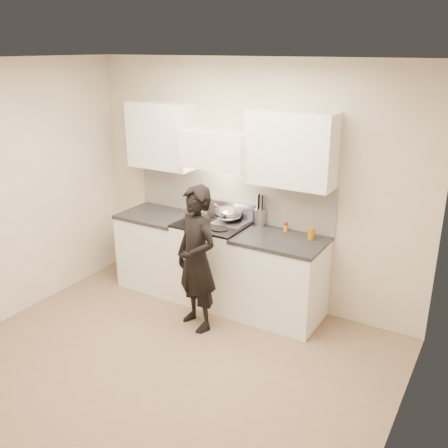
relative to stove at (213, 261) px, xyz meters
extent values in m
plane|color=#85684F|center=(0.30, -1.42, -0.47)|extent=(4.00, 4.00, 0.00)
cube|color=beige|center=(0.30, 0.33, 0.88)|extent=(4.00, 0.04, 2.70)
cube|color=beige|center=(2.30, -1.42, 0.88)|extent=(0.04, 3.50, 2.70)
cube|color=white|center=(0.30, -1.42, 2.22)|extent=(4.00, 3.50, 0.02)
cube|color=white|center=(0.05, 0.31, 0.71)|extent=(2.50, 0.02, 0.53)
cube|color=#ADAABD|center=(0.00, 0.28, 0.56)|extent=(0.76, 0.08, 0.20)
cube|color=white|center=(0.00, 0.13, 1.28)|extent=(0.76, 0.40, 0.40)
cylinder|color=#A8A8B5|center=(0.00, -0.05, 1.10)|extent=(0.66, 0.02, 0.02)
cube|color=white|center=(0.83, 0.16, 1.35)|extent=(0.90, 0.33, 0.75)
cube|color=white|center=(-0.78, 0.16, 1.35)|extent=(0.80, 0.33, 0.75)
cube|color=beige|center=(0.43, 0.30, 0.63)|extent=(0.08, 0.01, 0.12)
cube|color=white|center=(0.00, 0.00, -0.01)|extent=(0.76, 0.65, 0.92)
cube|color=black|center=(0.00, 0.00, 0.46)|extent=(0.76, 0.65, 0.02)
cube|color=silver|center=(0.16, 0.12, 0.47)|extent=(0.36, 0.34, 0.01)
cylinder|color=#A8A8B5|center=(0.00, -0.29, 0.31)|extent=(0.62, 0.02, 0.02)
cylinder|color=black|center=(-0.18, -0.15, 0.48)|extent=(0.18, 0.18, 0.01)
cylinder|color=black|center=(0.18, -0.15, 0.48)|extent=(0.18, 0.18, 0.01)
cylinder|color=black|center=(-0.18, 0.15, 0.48)|extent=(0.18, 0.18, 0.01)
cylinder|color=black|center=(0.18, 0.15, 0.48)|extent=(0.18, 0.18, 0.01)
cube|color=white|center=(0.83, 0.00, -0.03)|extent=(0.90, 0.65, 0.88)
cube|color=black|center=(0.83, 0.00, 0.43)|extent=(0.92, 0.67, 0.04)
cube|color=white|center=(-0.78, 0.00, -0.03)|extent=(0.80, 0.65, 0.88)
cube|color=black|center=(-0.78, 0.00, 0.43)|extent=(0.82, 0.67, 0.04)
ellipsoid|color=#A8A8B5|center=(0.13, 0.12, 0.57)|extent=(0.30, 0.30, 0.16)
torus|color=#A8A8B5|center=(0.13, 0.12, 0.60)|extent=(0.31, 0.31, 0.01)
ellipsoid|color=beige|center=(0.13, 0.12, 0.56)|extent=(0.17, 0.17, 0.08)
cylinder|color=silver|center=(0.09, 0.00, 0.65)|extent=(0.02, 0.22, 0.16)
cylinder|color=#A8A8B5|center=(-0.15, -0.13, 0.56)|extent=(0.23, 0.23, 0.15)
cube|color=#A8A8B5|center=(-0.29, -0.13, 0.61)|extent=(0.05, 0.03, 0.01)
cube|color=#A8A8B5|center=(-0.02, -0.12, 0.61)|extent=(0.05, 0.03, 0.01)
cylinder|color=#ADAABD|center=(0.46, 0.25, 0.54)|extent=(0.13, 0.13, 0.19)
cylinder|color=black|center=(0.49, 0.24, 0.64)|extent=(0.02, 0.02, 0.34)
cylinder|color=silver|center=(0.48, 0.26, 0.64)|extent=(0.02, 0.02, 0.34)
cylinder|color=#ADAABD|center=(0.46, 0.28, 0.64)|extent=(0.02, 0.02, 0.34)
cylinder|color=black|center=(0.44, 0.27, 0.64)|extent=(0.02, 0.02, 0.34)
cylinder|color=#ADAABD|center=(0.43, 0.25, 0.64)|extent=(0.02, 0.02, 0.34)
cylinder|color=silver|center=(0.43, 0.23, 0.64)|extent=(0.02, 0.02, 0.34)
cylinder|color=black|center=(0.45, 0.21, 0.64)|extent=(0.02, 0.02, 0.34)
cylinder|color=#ADAABD|center=(0.48, 0.22, 0.64)|extent=(0.02, 0.02, 0.34)
cylinder|color=orange|center=(0.78, 0.23, 0.48)|extent=(0.04, 0.04, 0.07)
cylinder|color=#BB040B|center=(0.78, 0.23, 0.53)|extent=(0.04, 0.04, 0.02)
cylinder|color=#A65E0D|center=(1.10, 0.14, 0.51)|extent=(0.07, 0.07, 0.12)
imported|color=black|center=(0.17, -0.59, 0.29)|extent=(0.66, 0.55, 1.53)
camera|label=1|loc=(2.75, -4.44, 2.33)|focal=40.00mm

